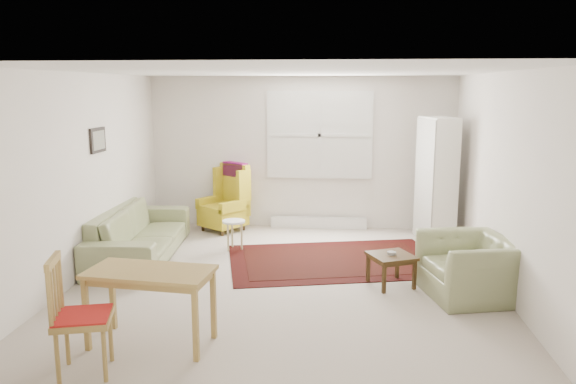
# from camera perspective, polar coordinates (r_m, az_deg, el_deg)

# --- Properties ---
(room) EXTENTS (5.04, 5.54, 2.51)m
(room) POSITION_cam_1_polar(r_m,az_deg,el_deg) (6.79, 0.09, 1.57)
(room) COLOR #B8AB9D
(room) RESTS_ON ground
(rug) EXTENTS (3.16, 2.40, 0.03)m
(rug) POSITION_cam_1_polar(r_m,az_deg,el_deg) (7.70, 4.81, -6.88)
(rug) COLOR black
(rug) RESTS_ON ground
(sofa) EXTENTS (1.08, 2.40, 0.95)m
(sofa) POSITION_cam_1_polar(r_m,az_deg,el_deg) (8.01, -14.81, -3.11)
(sofa) COLOR #81895B
(sofa) RESTS_ON ground
(armchair) EXTENTS (1.13, 1.22, 0.81)m
(armchair) POSITION_cam_1_polar(r_m,az_deg,el_deg) (6.64, 18.02, -6.73)
(armchair) COLOR #81895B
(armchair) RESTS_ON ground
(wingback_chair) EXTENTS (0.91, 0.92, 1.11)m
(wingback_chair) POSITION_cam_1_polar(r_m,az_deg,el_deg) (9.19, -6.65, -0.56)
(wingback_chair) COLOR gold
(wingback_chair) RESTS_ON ground
(coffee_table) EXTENTS (0.63, 0.63, 0.39)m
(coffee_table) POSITION_cam_1_polar(r_m,az_deg,el_deg) (6.81, 10.41, -7.80)
(coffee_table) COLOR #3B2712
(coffee_table) RESTS_ON ground
(stool) EXTENTS (0.36, 0.36, 0.44)m
(stool) POSITION_cam_1_polar(r_m,az_deg,el_deg) (8.17, -5.51, -4.35)
(stool) COLOR white
(stool) RESTS_ON ground
(cabinet) EXTENTS (0.55, 0.82, 1.89)m
(cabinet) POSITION_cam_1_polar(r_m,az_deg,el_deg) (8.78, 14.86, 1.21)
(cabinet) COLOR white
(cabinet) RESTS_ON ground
(desk) EXTENTS (1.17, 0.68, 0.71)m
(desk) POSITION_cam_1_polar(r_m,az_deg,el_deg) (5.35, -13.72, -11.31)
(desk) COLOR #A58542
(desk) RESTS_ON ground
(desk_chair) EXTENTS (0.54, 0.54, 1.00)m
(desk_chair) POSITION_cam_1_polar(r_m,az_deg,el_deg) (4.95, -20.11, -11.69)
(desk_chair) COLOR #A58542
(desk_chair) RESTS_ON ground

